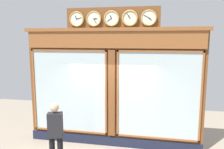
# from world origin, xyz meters

# --- Properties ---
(shop_facade) EXTENTS (5.36, 0.42, 4.12)m
(shop_facade) POSITION_xyz_m (-0.00, -0.12, 1.82)
(shop_facade) COLOR brown
(shop_facade) RESTS_ON ground_plane
(pedestrian) EXTENTS (0.41, 0.31, 1.69)m
(pedestrian) POSITION_xyz_m (1.14, 1.46, 0.93)
(pedestrian) COLOR black
(pedestrian) RESTS_ON ground_plane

